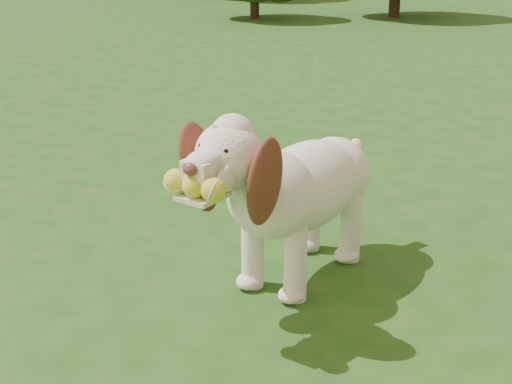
% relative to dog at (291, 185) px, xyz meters
% --- Properties ---
extents(ground, '(80.00, 80.00, 0.00)m').
position_rel_dog_xyz_m(ground, '(0.29, -0.08, -0.44)').
color(ground, '#194814').
rests_on(ground, ground).
extents(dog, '(0.52, 1.27, 0.83)m').
position_rel_dog_xyz_m(dog, '(0.00, 0.00, 0.00)').
color(dog, white).
rests_on(dog, ground).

